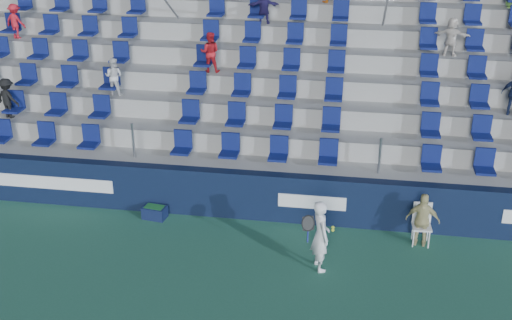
{
  "coord_description": "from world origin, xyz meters",
  "views": [
    {
      "loc": [
        2.29,
        -10.35,
        7.71
      ],
      "look_at": [
        0.2,
        2.8,
        1.7
      ],
      "focal_mm": 45.0,
      "sensor_mm": 36.0,
      "label": 1
    }
  ],
  "objects": [
    {
      "name": "grandstand",
      "position": [
        -0.0,
        8.24,
        2.14
      ],
      "size": [
        24.0,
        8.17,
        6.63
      ],
      "color": "#969692",
      "rests_on": "ground"
    },
    {
      "name": "line_judge_chair",
      "position": [
        4.0,
        2.65,
        0.55
      ],
      "size": [
        0.44,
        0.45,
        0.96
      ],
      "color": "white",
      "rests_on": "ground"
    },
    {
      "name": "sponsor_wall",
      "position": [
        0.0,
        3.15,
        0.6
      ],
      "size": [
        24.0,
        0.32,
        1.2
      ],
      "color": "black",
      "rests_on": "ground"
    },
    {
      "name": "ground",
      "position": [
        0.0,
        0.0,
        0.0
      ],
      "size": [
        70.0,
        70.0,
        0.0
      ],
      "primitive_type": "plane",
      "color": "#2A634C",
      "rests_on": "ground"
    },
    {
      "name": "ball_bin",
      "position": [
        -2.29,
        2.75,
        0.17
      ],
      "size": [
        0.6,
        0.44,
        0.31
      ],
      "color": "#10193C",
      "rests_on": "ground"
    },
    {
      "name": "line_judge",
      "position": [
        4.0,
        2.5,
        0.64
      ],
      "size": [
        0.78,
        0.42,
        1.27
      ],
      "primitive_type": "imported",
      "rotation": [
        0.0,
        0.0,
        3.0
      ],
      "color": "tan",
      "rests_on": "ground"
    },
    {
      "name": "tennis_player",
      "position": [
        1.81,
        1.21,
        0.8
      ],
      "size": [
        0.69,
        0.68,
        1.6
      ],
      "color": "white",
      "rests_on": "ground"
    }
  ]
}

